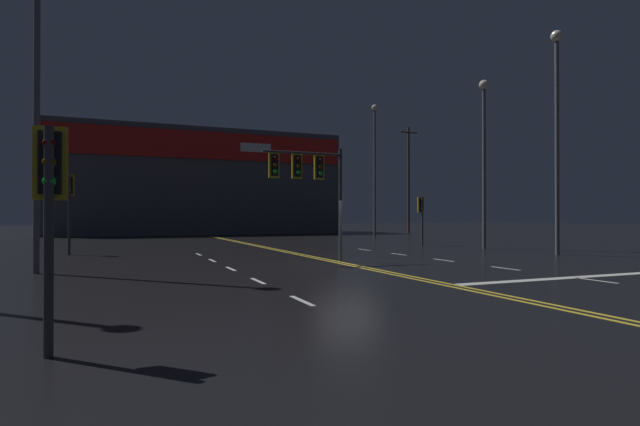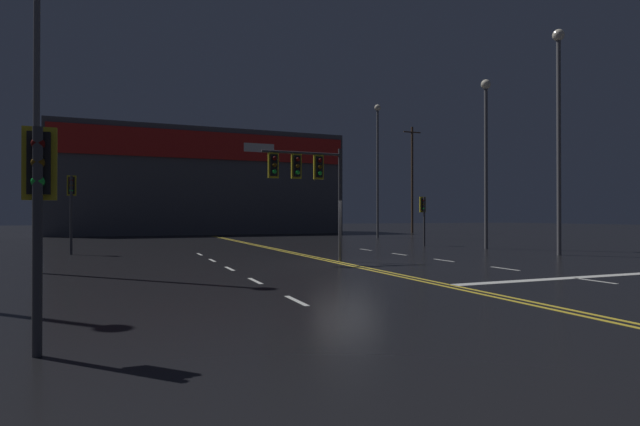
% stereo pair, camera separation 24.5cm
% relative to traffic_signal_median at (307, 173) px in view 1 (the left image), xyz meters
% --- Properties ---
extents(ground_plane, '(200.00, 200.00, 0.00)m').
position_rel_traffic_signal_median_xyz_m(ground_plane, '(1.24, -1.11, -3.57)').
color(ground_plane, black).
extents(road_markings, '(13.47, 60.00, 0.01)m').
position_rel_traffic_signal_median_xyz_m(road_markings, '(2.05, -2.26, -3.56)').
color(road_markings, gold).
rests_on(road_markings, ground).
extents(traffic_signal_median, '(3.39, 0.36, 4.63)m').
position_rel_traffic_signal_median_xyz_m(traffic_signal_median, '(0.00, 0.00, 0.00)').
color(traffic_signal_median, '#38383D').
rests_on(traffic_signal_median, ground).
extents(traffic_signal_corner_northwest, '(0.42, 0.36, 3.85)m').
position_rel_traffic_signal_median_xyz_m(traffic_signal_corner_northwest, '(-9.10, 8.33, -0.74)').
color(traffic_signal_corner_northwest, '#38383D').
rests_on(traffic_signal_corner_northwest, ground).
extents(traffic_signal_corner_northeast, '(0.42, 0.36, 3.10)m').
position_rel_traffic_signal_median_xyz_m(traffic_signal_corner_northeast, '(10.92, 8.19, -1.30)').
color(traffic_signal_corner_northeast, '#38383D').
rests_on(traffic_signal_corner_northeast, ground).
extents(traffic_signal_corner_southwest, '(0.42, 0.36, 3.06)m').
position_rel_traffic_signal_median_xyz_m(traffic_signal_corner_southwest, '(-7.89, -11.05, -1.33)').
color(traffic_signal_corner_southwest, '#38383D').
rests_on(traffic_signal_corner_southwest, ground).
extents(streetlight_near_left, '(0.56, 0.56, 9.73)m').
position_rel_traffic_signal_median_xyz_m(streetlight_near_left, '(12.62, 4.35, 2.62)').
color(streetlight_near_left, '#59595E').
rests_on(streetlight_near_left, ground).
extents(streetlight_near_right, '(0.56, 0.56, 11.61)m').
position_rel_traffic_signal_median_xyz_m(streetlight_near_right, '(13.91, 19.72, 3.64)').
color(streetlight_near_right, '#59595E').
rests_on(streetlight_near_right, ground).
extents(streetlight_median_approach, '(0.56, 0.56, 10.82)m').
position_rel_traffic_signal_median_xyz_m(streetlight_median_approach, '(12.58, -0.81, 3.21)').
color(streetlight_median_approach, '#59595E').
rests_on(streetlight_median_approach, ground).
extents(streetlight_far_median, '(0.56, 0.56, 11.09)m').
position_rel_traffic_signal_median_xyz_m(streetlight_far_median, '(-9.43, -0.12, 3.35)').
color(streetlight_far_median, '#59595E').
rests_on(streetlight_far_median, ground).
extents(building_backdrop, '(29.34, 10.23, 10.83)m').
position_rel_traffic_signal_median_xyz_m(building_backdrop, '(1.24, 36.52, 1.86)').
color(building_backdrop, '#4C4C51').
rests_on(building_backdrop, ground).
extents(utility_pole_row, '(47.69, 0.26, 12.03)m').
position_rel_traffic_signal_median_xyz_m(utility_pole_row, '(1.37, 29.94, 2.59)').
color(utility_pole_row, '#4C3828').
rests_on(utility_pole_row, ground).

